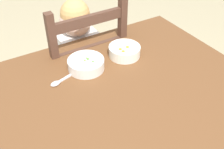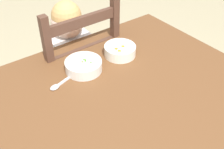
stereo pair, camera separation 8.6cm
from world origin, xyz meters
name	(u,v)px [view 2 (the right image)]	position (x,y,z in m)	size (l,w,h in m)	color
dining_table	(110,117)	(0.00, 0.00, 0.65)	(1.26, 0.93, 0.76)	brown
dining_chair	(76,80)	(0.12, 0.51, 0.46)	(0.42, 0.42, 0.99)	#513427
child_figure	(73,58)	(0.12, 0.51, 0.63)	(0.32, 0.31, 0.95)	white
bowl_of_peas	(84,65)	(0.01, 0.22, 0.79)	(0.16, 0.16, 0.05)	white
bowl_of_carrots	(120,50)	(0.22, 0.22, 0.79)	(0.15, 0.15, 0.05)	white
spoon	(58,85)	(-0.13, 0.19, 0.77)	(0.14, 0.06, 0.01)	silver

